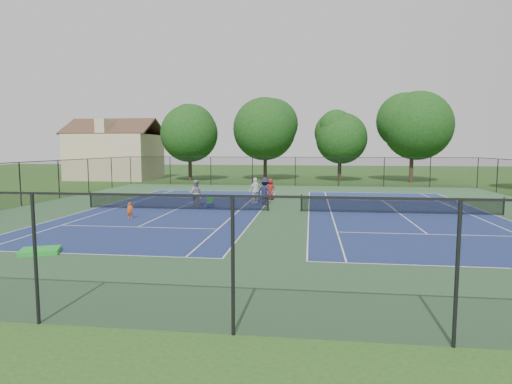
# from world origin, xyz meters

# --- Properties ---
(ground) EXTENTS (140.00, 140.00, 0.00)m
(ground) POSITION_xyz_m (0.00, 0.00, 0.00)
(ground) COLOR #234716
(ground) RESTS_ON ground
(court_pad) EXTENTS (36.00, 36.00, 0.01)m
(court_pad) POSITION_xyz_m (0.00, 0.00, 0.00)
(court_pad) COLOR #325933
(court_pad) RESTS_ON ground
(tennis_court_left) EXTENTS (12.00, 23.83, 1.07)m
(tennis_court_left) POSITION_xyz_m (-7.00, 0.00, 0.10)
(tennis_court_left) COLOR navy
(tennis_court_left) RESTS_ON ground
(tennis_court_right) EXTENTS (12.00, 23.83, 1.07)m
(tennis_court_right) POSITION_xyz_m (7.00, 0.00, 0.10)
(tennis_court_right) COLOR navy
(tennis_court_right) RESTS_ON ground
(perimeter_fence) EXTENTS (36.08, 36.08, 3.02)m
(perimeter_fence) POSITION_xyz_m (0.00, 0.00, 1.60)
(perimeter_fence) COLOR black
(perimeter_fence) RESTS_ON ground
(tree_back_a) EXTENTS (6.80, 6.80, 9.15)m
(tree_back_a) POSITION_xyz_m (-13.00, 24.00, 6.04)
(tree_back_a) COLOR #2D2116
(tree_back_a) RESTS_ON ground
(tree_back_b) EXTENTS (7.60, 7.60, 10.03)m
(tree_back_b) POSITION_xyz_m (-4.00, 26.00, 6.60)
(tree_back_b) COLOR #2D2116
(tree_back_b) RESTS_ON ground
(tree_back_c) EXTENTS (6.00, 6.00, 8.40)m
(tree_back_c) POSITION_xyz_m (5.00, 25.00, 5.48)
(tree_back_c) COLOR #2D2116
(tree_back_c) RESTS_ON ground
(tree_back_d) EXTENTS (7.80, 7.80, 10.37)m
(tree_back_d) POSITION_xyz_m (13.00, 24.00, 6.82)
(tree_back_d) COLOR #2D2116
(tree_back_d) RESTS_ON ground
(clapboard_house) EXTENTS (10.80, 8.10, 7.65)m
(clapboard_house) POSITION_xyz_m (-23.00, 25.00, 3.09)
(clapboard_house) COLOR tan
(clapboard_house) RESTS_ON ground
(child_player) EXTENTS (0.39, 0.31, 0.94)m
(child_player) POSITION_xyz_m (-8.45, -4.00, 0.47)
(child_player) COLOR #FE5B10
(child_player) RESTS_ON ground
(instructor) EXTENTS (0.90, 0.71, 1.83)m
(instructor) POSITION_xyz_m (-6.09, 1.29, 0.91)
(instructor) COLOR gray
(instructor) RESTS_ON ground
(bystander_a) EXTENTS (1.10, 1.06, 1.84)m
(bystander_a) POSITION_xyz_m (-2.33, 3.69, 0.92)
(bystander_a) COLOR white
(bystander_a) RESTS_ON ground
(bystander_b) EXTENTS (1.40, 1.20, 1.88)m
(bystander_b) POSITION_xyz_m (-1.56, 2.83, 0.94)
(bystander_b) COLOR #191834
(bystander_b) RESTS_ON ground
(bystander_c) EXTENTS (0.89, 0.67, 1.64)m
(bystander_c) POSITION_xyz_m (-1.43, 5.66, 0.82)
(bystander_c) COLOR maroon
(bystander_c) RESTS_ON ground
(ball_crate) EXTENTS (0.41, 0.38, 0.29)m
(ball_crate) POSITION_xyz_m (-5.08, 1.13, 0.14)
(ball_crate) COLOR navy
(ball_crate) RESTS_ON ground
(ball_hopper) EXTENTS (0.38, 0.33, 0.36)m
(ball_hopper) POSITION_xyz_m (-5.08, 1.13, 0.47)
(ball_hopper) COLOR green
(ball_hopper) RESTS_ON ball_crate
(green_tarp) EXTENTS (1.66, 1.49, 0.17)m
(green_tarp) POSITION_xyz_m (-8.54, -11.98, 0.10)
(green_tarp) COLOR green
(green_tarp) RESTS_ON ground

